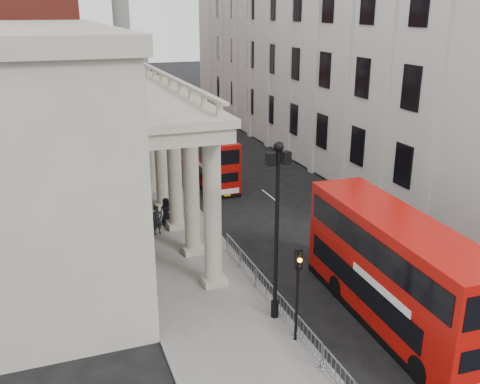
{
  "coord_description": "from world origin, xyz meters",
  "views": [
    {
      "loc": [
        -9.55,
        -15.7,
        13.64
      ],
      "look_at": [
        0.78,
        12.4,
        3.36
      ],
      "focal_mm": 40.0,
      "sensor_mm": 36.0,
      "label": 1
    }
  ],
  "objects": [
    {
      "name": "lamp_post_north",
      "position": [
        -0.6,
        36.0,
        4.91
      ],
      "size": [
        1.05,
        0.44,
        8.32
      ],
      "color": "black",
      "rests_on": "sidewalk_west"
    },
    {
      "name": "portico_building",
      "position": [
        -10.5,
        18.0,
        6.0
      ],
      "size": [
        9.0,
        28.0,
        12.0
      ],
      "primitive_type": "cube",
      "color": "gray",
      "rests_on": "ground"
    },
    {
      "name": "lamp_post_south",
      "position": [
        -0.6,
        4.0,
        4.91
      ],
      "size": [
        1.05,
        0.44,
        8.32
      ],
      "color": "black",
      "rests_on": "sidewalk_west"
    },
    {
      "name": "traffic_light",
      "position": [
        -0.5,
        1.98,
        3.11
      ],
      "size": [
        0.28,
        0.33,
        4.3
      ],
      "color": "black",
      "rests_on": "sidewalk_west"
    },
    {
      "name": "bus_far",
      "position": [
        2.52,
        25.16,
        2.16
      ],
      "size": [
        2.66,
        9.65,
        4.13
      ],
      "rotation": [
        0.0,
        0.0,
        0.04
      ],
      "color": "#A30C07",
      "rests_on": "ground"
    },
    {
      "name": "pedestrian_b",
      "position": [
        -5.09,
        16.63,
        1.08
      ],
      "size": [
        0.95,
        0.75,
        1.92
      ],
      "primitive_type": "imported",
      "rotation": [
        0.0,
        0.0,
        3.12
      ],
      "color": "black",
      "rests_on": "sidewalk_west"
    },
    {
      "name": "brick_building",
      "position": [
        -10.5,
        48.0,
        11.0
      ],
      "size": [
        9.0,
        32.0,
        22.0
      ],
      "primitive_type": "cube",
      "color": "maroon",
      "rests_on": "ground"
    },
    {
      "name": "ground",
      "position": [
        0.0,
        0.0,
        0.0
      ],
      "size": [
        260.0,
        260.0,
        0.0
      ],
      "primitive_type": "plane",
      "color": "black",
      "rests_on": "ground"
    },
    {
      "name": "sidewalk_east",
      "position": [
        13.5,
        30.0,
        0.06
      ],
      "size": [
        3.0,
        140.0,
        0.12
      ],
      "primitive_type": "cube",
      "color": "slate",
      "rests_on": "ground"
    },
    {
      "name": "pedestrian_c",
      "position": [
        -2.77,
        16.91,
        1.01
      ],
      "size": [
        0.94,
        0.67,
        1.78
      ],
      "primitive_type": "imported",
      "rotation": [
        0.0,
        0.0,
        6.41
      ],
      "color": "black",
      "rests_on": "sidewalk_west"
    },
    {
      "name": "kerb",
      "position": [
        -0.05,
        30.0,
        0.07
      ],
      "size": [
        0.2,
        140.0,
        0.14
      ],
      "primitive_type": "cube",
      "color": "slate",
      "rests_on": "ground"
    },
    {
      "name": "sidewalk_west",
      "position": [
        -3.0,
        30.0,
        0.06
      ],
      "size": [
        6.0,
        140.0,
        0.12
      ],
      "primitive_type": "cube",
      "color": "slate",
      "rests_on": "ground"
    },
    {
      "name": "bus_near",
      "position": [
        4.29,
        2.01,
        2.65
      ],
      "size": [
        3.38,
        11.87,
        5.07
      ],
      "rotation": [
        0.0,
        0.0,
        -0.05
      ],
      "color": "#B20D08",
      "rests_on": "ground"
    },
    {
      "name": "lamp_post_mid",
      "position": [
        -0.6,
        20.0,
        4.91
      ],
      "size": [
        1.05,
        0.44,
        8.32
      ],
      "color": "black",
      "rests_on": "sidewalk_west"
    },
    {
      "name": "crowd_barriers",
      "position": [
        -0.35,
        2.23,
        0.67
      ],
      "size": [
        0.5,
        18.75,
        1.1
      ],
      "color": "gray",
      "rests_on": "sidewalk_west"
    },
    {
      "name": "west_building_far",
      "position": [
        -10.5,
        80.0,
        10.0
      ],
      "size": [
        9.0,
        30.0,
        20.0
      ],
      "primitive_type": "cube",
      "color": "gray",
      "rests_on": "ground"
    },
    {
      "name": "east_building",
      "position": [
        16.0,
        32.0,
        12.5
      ],
      "size": [
        8.0,
        55.0,
        25.0
      ],
      "primitive_type": "cube",
      "color": "beige",
      "rests_on": "ground"
    },
    {
      "name": "pedestrian_a",
      "position": [
        -3.68,
        15.36,
        1.07
      ],
      "size": [
        0.78,
        0.61,
        1.89
      ],
      "primitive_type": "imported",
      "rotation": [
        0.0,
        0.0,
        0.26
      ],
      "color": "black",
      "rests_on": "sidewalk_west"
    }
  ]
}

